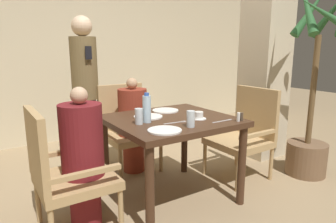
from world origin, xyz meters
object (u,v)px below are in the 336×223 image
(chair_right_side, at_px, (245,131))
(plate_dessert_center, at_px, (165,111))
(chair_left_side, at_px, (63,170))
(teacup_with_saucer, at_px, (199,116))
(plate_main_right, at_px, (165,130))
(water_bottle, at_px, (147,109))
(glass_tall_near, at_px, (191,119))
(potted_palm, at_px, (311,114))
(diner_in_left_chair, at_px, (83,157))
(standing_host, at_px, (85,88))
(diner_in_far_chair, at_px, (133,124))
(chair_far_side, at_px, (127,126))
(plate_main_left, at_px, (148,117))
(glass_tall_mid, at_px, (139,116))

(chair_right_side, relative_size, plate_dessert_center, 3.73)
(chair_left_side, bearing_deg, teacup_with_saucer, -8.48)
(plate_main_right, relative_size, water_bottle, 1.03)
(glass_tall_near, bearing_deg, plate_dessert_center, 75.79)
(potted_palm, xyz_separation_m, plate_dessert_center, (-1.46, 0.65, 0.10))
(chair_left_side, height_order, diner_in_left_chair, diner_in_left_chair)
(plate_main_right, distance_m, glass_tall_near, 0.24)
(chair_right_side, relative_size, glass_tall_near, 7.41)
(chair_left_side, xyz_separation_m, water_bottle, (0.71, -0.02, 0.39))
(standing_host, bearing_deg, diner_in_far_chair, -48.42)
(chair_left_side, relative_size, teacup_with_saucer, 7.58)
(chair_far_side, distance_m, chair_right_side, 1.34)
(plate_dessert_center, bearing_deg, glass_tall_near, -104.21)
(glass_tall_near, bearing_deg, chair_right_side, 18.83)
(diner_in_far_chair, relative_size, glass_tall_near, 8.19)
(diner_in_left_chair, relative_size, plate_main_left, 4.29)
(plate_main_right, xyz_separation_m, glass_tall_near, (0.24, -0.01, 0.06))
(diner_in_left_chair, height_order, glass_tall_near, diner_in_left_chair)
(potted_palm, relative_size, glass_tall_near, 15.83)
(glass_tall_mid, bearing_deg, water_bottle, 12.07)
(teacup_with_saucer, bearing_deg, water_bottle, 161.19)
(plate_dessert_center, bearing_deg, chair_left_side, -165.70)
(chair_far_side, bearing_deg, glass_tall_near, -91.85)
(chair_far_side, distance_m, glass_tall_mid, 1.08)
(plate_main_left, height_order, glass_tall_near, glass_tall_near)
(potted_palm, distance_m, glass_tall_mid, 1.95)
(diner_in_far_chair, relative_size, standing_host, 0.62)
(plate_main_left, distance_m, teacup_with_saucer, 0.46)
(glass_tall_mid, bearing_deg, standing_host, 91.80)
(chair_left_side, distance_m, chair_right_side, 1.93)
(diner_in_far_chair, xyz_separation_m, glass_tall_near, (-0.04, -1.11, 0.29))
(plate_main_left, bearing_deg, glass_tall_near, -76.25)
(standing_host, height_order, plate_main_left, standing_host)
(plate_main_left, relative_size, teacup_with_saucer, 2.03)
(water_bottle, distance_m, glass_tall_near, 0.39)
(chair_right_side, xyz_separation_m, plate_main_right, (-1.24, -0.33, 0.28))
(chair_left_side, bearing_deg, plate_dessert_center, 14.30)
(diner_in_left_chair, relative_size, standing_host, 0.64)
(chair_right_side, distance_m, standing_host, 1.85)
(chair_far_side, relative_size, plate_dessert_center, 3.73)
(chair_far_side, xyz_separation_m, glass_tall_near, (-0.04, -1.27, 0.34))
(potted_palm, distance_m, plate_dessert_center, 1.60)
(plate_main_right, bearing_deg, plate_main_left, 75.58)
(chair_left_side, relative_size, plate_main_left, 3.73)
(standing_host, relative_size, glass_tall_mid, 13.29)
(chair_left_side, height_order, glass_tall_mid, chair_left_side)
(glass_tall_near, bearing_deg, diner_in_far_chair, 87.89)
(water_bottle, bearing_deg, chair_left_side, 178.25)
(chair_left_side, distance_m, diner_in_left_chair, 0.17)
(plate_main_left, bearing_deg, chair_left_side, -170.48)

